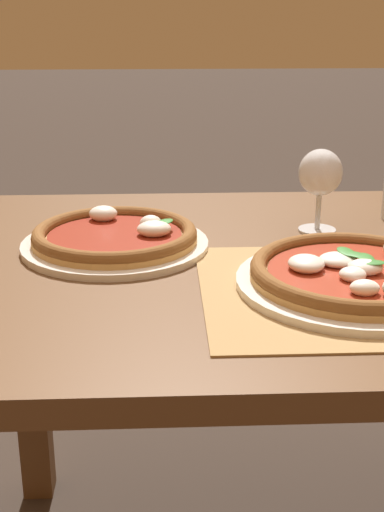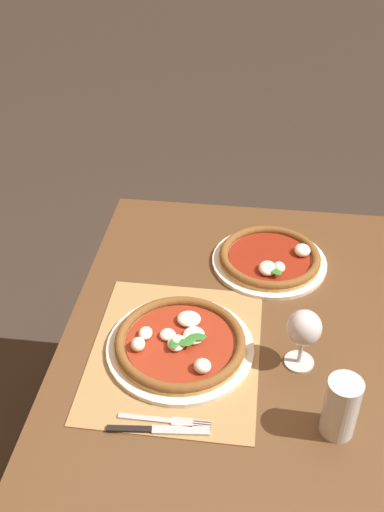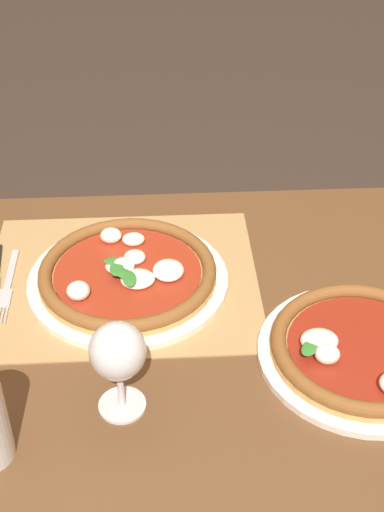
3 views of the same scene
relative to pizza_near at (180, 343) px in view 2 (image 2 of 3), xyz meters
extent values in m
plane|color=#382D26|center=(-0.08, 0.14, -0.76)|extent=(24.00, 24.00, 0.00)
cube|color=brown|center=(-0.08, 0.14, -0.04)|extent=(1.16, 0.87, 0.04)
cube|color=brown|center=(-0.60, -0.24, -0.41)|extent=(0.07, 0.07, 0.70)
cube|color=brown|center=(-0.60, 0.51, -0.41)|extent=(0.07, 0.07, 0.70)
cube|color=#A88451|center=(0.01, -0.01, -0.02)|extent=(0.48, 0.40, 0.00)
cylinder|color=silver|center=(0.00, 0.00, -0.01)|extent=(0.35, 0.35, 0.01)
cylinder|color=tan|center=(0.00, 0.00, 0.00)|extent=(0.31, 0.31, 0.01)
torus|color=brown|center=(0.00, 0.00, 0.01)|extent=(0.31, 0.31, 0.02)
cylinder|color=maroon|center=(0.00, 0.00, 0.00)|extent=(0.26, 0.26, 0.00)
ellipsoid|color=white|center=(0.01, -0.01, 0.01)|extent=(0.05, 0.04, 0.02)
ellipsoid|color=white|center=(-0.01, -0.08, 0.01)|extent=(0.04, 0.03, 0.02)
ellipsoid|color=white|center=(-0.01, -0.03, 0.01)|extent=(0.04, 0.04, 0.02)
ellipsoid|color=white|center=(-0.07, 0.01, 0.01)|extent=(0.05, 0.06, 0.02)
ellipsoid|color=white|center=(0.08, 0.06, 0.02)|extent=(0.04, 0.04, 0.03)
ellipsoid|color=white|center=(0.03, -0.09, 0.02)|extent=(0.04, 0.03, 0.03)
ellipsoid|color=white|center=(-0.02, 0.03, 0.01)|extent=(0.06, 0.05, 0.02)
ellipsoid|color=#337A2D|center=(0.01, 0.03, 0.02)|extent=(0.05, 0.05, 0.00)
ellipsoid|color=#337A2D|center=(0.02, 0.01, 0.02)|extent=(0.03, 0.04, 0.00)
ellipsoid|color=#337A2D|center=(0.00, 0.04, 0.02)|extent=(0.03, 0.05, 0.00)
ellipsoid|color=#337A2D|center=(0.02, -0.01, 0.02)|extent=(0.05, 0.03, 0.00)
cylinder|color=silver|center=(-0.37, 0.20, -0.02)|extent=(0.32, 0.32, 0.01)
cylinder|color=tan|center=(-0.37, 0.20, -0.01)|extent=(0.29, 0.29, 0.01)
torus|color=brown|center=(-0.37, 0.20, 0.00)|extent=(0.29, 0.29, 0.02)
cylinder|color=maroon|center=(-0.37, 0.20, 0.00)|extent=(0.23, 0.23, 0.00)
ellipsoid|color=white|center=(-0.30, 0.20, 0.01)|extent=(0.06, 0.05, 0.03)
ellipsoid|color=white|center=(-0.30, 0.23, 0.01)|extent=(0.04, 0.03, 0.03)
ellipsoid|color=white|center=(-0.39, 0.29, 0.01)|extent=(0.05, 0.05, 0.03)
ellipsoid|color=#337A2D|center=(-0.28, 0.22, 0.02)|extent=(0.04, 0.05, 0.00)
cylinder|color=silver|center=(0.00, 0.28, -0.02)|extent=(0.07, 0.07, 0.00)
cylinder|color=silver|center=(0.00, 0.28, 0.01)|extent=(0.01, 0.01, 0.06)
ellipsoid|color=silver|center=(0.00, 0.28, 0.09)|extent=(0.08, 0.08, 0.08)
ellipsoid|color=#C17019|center=(0.00, 0.28, 0.08)|extent=(0.07, 0.07, 0.05)
cylinder|color=silver|center=(0.18, 0.36, 0.05)|extent=(0.07, 0.07, 0.15)
cylinder|color=black|center=(0.18, 0.36, 0.04)|extent=(0.07, 0.07, 0.12)
cylinder|color=silver|center=(0.18, 0.36, 0.10)|extent=(0.07, 0.07, 0.02)
cube|color=#B7B7BC|center=(0.21, -0.05, -0.02)|extent=(0.01, 0.12, 0.00)
cube|color=#B7B7BC|center=(0.21, 0.03, -0.02)|extent=(0.02, 0.05, 0.00)
cylinder|color=#B7B7BC|center=(0.22, 0.08, -0.02)|extent=(0.00, 0.04, 0.00)
cylinder|color=#B7B7BC|center=(0.21, 0.08, -0.02)|extent=(0.00, 0.04, 0.00)
cylinder|color=#B7B7BC|center=(0.21, 0.08, -0.02)|extent=(0.00, 0.04, 0.00)
cylinder|color=#B7B7BC|center=(0.20, 0.08, -0.02)|extent=(0.00, 0.04, 0.00)
cube|color=black|center=(0.24, -0.07, -0.02)|extent=(0.02, 0.10, 0.01)
cube|color=#B7B7BC|center=(0.23, 0.03, -0.02)|extent=(0.03, 0.12, 0.00)
camera|label=1|loc=(-0.29, -0.97, 0.38)|focal=50.00mm
camera|label=2|loc=(0.99, 0.16, 1.02)|focal=42.00mm
camera|label=3|loc=(-0.06, 0.98, 0.78)|focal=50.00mm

